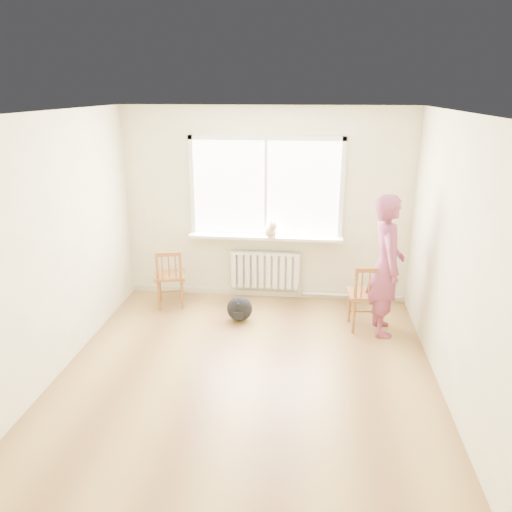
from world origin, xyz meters
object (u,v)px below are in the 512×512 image
(chair_right, at_px, (366,297))
(person, at_px, (386,266))
(chair_left, at_px, (170,278))
(backpack, at_px, (240,309))
(cat, at_px, (271,230))

(chair_right, bearing_deg, person, 165.24)
(chair_left, distance_m, backpack, 1.11)
(chair_left, xyz_separation_m, chair_right, (2.63, -0.41, 0.02))
(person, distance_m, cat, 1.67)
(person, bearing_deg, chair_left, 77.13)
(chair_right, relative_size, cat, 2.16)
(cat, height_order, backpack, cat)
(chair_right, height_order, backpack, chair_right)
(chair_right, xyz_separation_m, cat, (-1.26, 0.75, 0.62))
(chair_left, bearing_deg, cat, 179.40)
(chair_left, height_order, chair_right, chair_right)
(chair_left, height_order, person, person)
(person, distance_m, backpack, 1.95)
(chair_right, bearing_deg, backpack, -7.81)
(chair_left, bearing_deg, person, 156.76)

